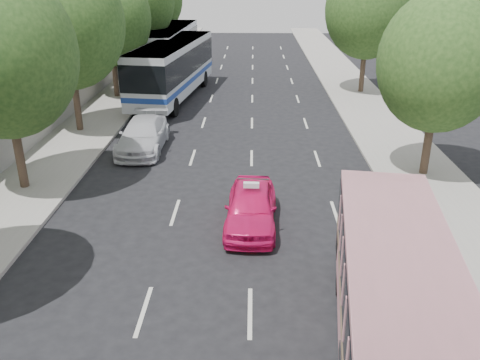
{
  "coord_description": "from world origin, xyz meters",
  "views": [
    {
      "loc": [
        1.01,
        -13.27,
        8.68
      ],
      "look_at": [
        0.59,
        3.45,
        1.6
      ],
      "focal_mm": 38.0,
      "sensor_mm": 36.0,
      "label": 1
    }
  ],
  "objects_px": {
    "pink_bus": "(398,302)",
    "tour_coach_rear": "(169,47)",
    "tour_coach_front": "(173,65)",
    "pink_taxi": "(251,207)",
    "white_pickup": "(143,135)"
  },
  "relations": [
    {
      "from": "tour_coach_rear",
      "to": "tour_coach_front",
      "type": "bearing_deg",
      "value": -76.65
    },
    {
      "from": "pink_bus",
      "to": "tour_coach_front",
      "type": "distance_m",
      "value": 27.37
    },
    {
      "from": "pink_bus",
      "to": "white_pickup",
      "type": "relative_size",
      "value": 1.85
    },
    {
      "from": "white_pickup",
      "to": "tour_coach_rear",
      "type": "relative_size",
      "value": 0.4
    },
    {
      "from": "pink_bus",
      "to": "tour_coach_rear",
      "type": "relative_size",
      "value": 0.73
    },
    {
      "from": "pink_bus",
      "to": "tour_coach_front",
      "type": "bearing_deg",
      "value": 116.37
    },
    {
      "from": "pink_taxi",
      "to": "white_pickup",
      "type": "distance_m",
      "value": 9.81
    },
    {
      "from": "pink_taxi",
      "to": "tour_coach_front",
      "type": "bearing_deg",
      "value": 108.43
    },
    {
      "from": "white_pickup",
      "to": "tour_coach_front",
      "type": "bearing_deg",
      "value": 89.67
    },
    {
      "from": "pink_taxi",
      "to": "tour_coach_rear",
      "type": "xyz_separation_m",
      "value": [
        -7.0,
        26.84,
        1.64
      ]
    },
    {
      "from": "white_pickup",
      "to": "pink_taxi",
      "type": "bearing_deg",
      "value": -56.25
    },
    {
      "from": "pink_taxi",
      "to": "pink_bus",
      "type": "bearing_deg",
      "value": -62.89
    },
    {
      "from": "pink_taxi",
      "to": "tour_coach_front",
      "type": "height_order",
      "value": "tour_coach_front"
    },
    {
      "from": "pink_bus",
      "to": "pink_taxi",
      "type": "distance_m",
      "value": 7.8
    },
    {
      "from": "white_pickup",
      "to": "tour_coach_front",
      "type": "xyz_separation_m",
      "value": [
        -0.0,
        10.8,
        1.57
      ]
    }
  ]
}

